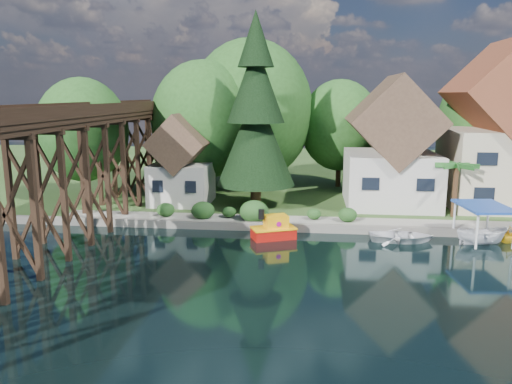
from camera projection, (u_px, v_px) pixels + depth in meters
ground at (305, 270)px, 28.70m from camera, size 140.00×140.00×0.00m
bank at (309, 173)px, 61.80m from camera, size 140.00×52.00×0.50m
seawall at (362, 230)px, 36.01m from camera, size 60.00×0.40×0.62m
promenade at (388, 223)px, 37.01m from camera, size 50.00×2.60×0.06m
trestle_bridge at (76, 162)px, 34.45m from camera, size 4.12×44.18×9.30m
house_left at (391, 151)px, 42.54m from camera, size 7.64×8.64×11.02m
house_center at (501, 137)px, 41.80m from camera, size 8.65×9.18×13.89m
shed at (181, 165)px, 43.29m from camera, size 5.09×5.40×7.85m
bg_trees at (320, 122)px, 47.90m from camera, size 49.90×13.30×10.57m
shrubs at (247, 210)px, 37.99m from camera, size 15.76×2.47×1.70m
conifer at (256, 116)px, 40.73m from camera, size 6.49×6.49×15.98m
palm_tree at (457, 167)px, 38.26m from camera, size 4.08×4.08×4.50m
tugboat at (274, 229)px, 34.79m from camera, size 3.41×2.68×2.19m
boat_white_a at (401, 235)px, 34.17m from camera, size 4.39×3.16×0.90m
boat_canopy at (482, 228)px, 33.29m from camera, size 3.50×4.48×2.69m
boat_yellow at (511, 233)px, 33.87m from camera, size 2.86×2.64×1.25m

